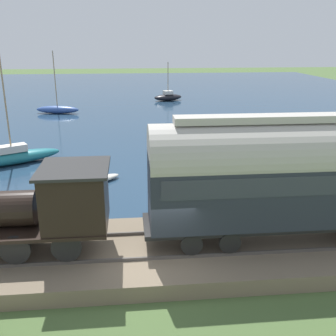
% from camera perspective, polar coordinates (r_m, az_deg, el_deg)
% --- Properties ---
extents(ground_plane, '(200.00, 200.00, 0.00)m').
position_cam_1_polar(ground_plane, '(14.10, -1.51, -14.88)').
color(ground_plane, '#476033').
extents(harbor_water, '(80.00, 80.00, 0.01)m').
position_cam_1_polar(harbor_water, '(55.87, -4.83, 10.23)').
color(harbor_water, navy).
rests_on(harbor_water, ground).
extents(rail_embankment, '(4.88, 56.00, 0.70)m').
position_cam_1_polar(rail_embankment, '(14.63, -1.76, -12.21)').
color(rail_embankment, '#756651').
rests_on(rail_embankment, ground).
extents(steam_locomotive, '(2.45, 6.51, 3.38)m').
position_cam_1_polar(steam_locomotive, '(14.05, -18.55, -5.08)').
color(steam_locomotive, black).
rests_on(steam_locomotive, rail_embankment).
extents(passenger_coach, '(2.26, 10.57, 4.59)m').
position_cam_1_polar(passenger_coach, '(14.51, 17.64, -0.58)').
color(passenger_coach, black).
rests_on(passenger_coach, rail_embankment).
extents(sailboat_black, '(2.67, 4.10, 4.92)m').
position_cam_1_polar(sailboat_black, '(52.34, -0.00, 10.30)').
color(sailboat_black, black).
rests_on(sailboat_black, harbor_water).
extents(sailboat_teal, '(4.22, 6.08, 9.25)m').
position_cam_1_polar(sailboat_teal, '(27.16, -21.67, 1.57)').
color(sailboat_teal, '#1E707A').
rests_on(sailboat_teal, harbor_water).
extents(sailboat_blue, '(1.98, 4.80, 6.55)m').
position_cam_1_polar(sailboat_blue, '(44.66, -15.73, 8.21)').
color(sailboat_blue, '#335199').
rests_on(sailboat_blue, harbor_water).
extents(rowboat_near_shore, '(1.92, 2.97, 0.49)m').
position_cam_1_polar(rowboat_near_shore, '(24.97, 11.21, 0.50)').
color(rowboat_near_shore, silver).
rests_on(rowboat_near_shore, harbor_water).
extents(rowboat_off_pier, '(2.17, 2.60, 0.33)m').
position_cam_1_polar(rowboat_off_pier, '(22.43, -10.05, -1.68)').
color(rowboat_off_pier, beige).
rests_on(rowboat_off_pier, harbor_water).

